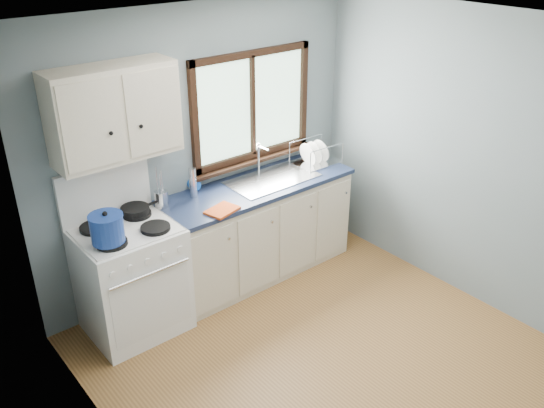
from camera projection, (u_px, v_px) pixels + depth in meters
floor at (342, 371)px, 4.38m from camera, size 3.20×3.60×0.02m
ceiling at (366, 31)px, 3.25m from camera, size 3.20×3.60×0.02m
wall_back at (202, 149)px, 5.06m from camera, size 3.20×0.02×2.50m
wall_left at (131, 324)px, 2.90m from camera, size 0.02×3.60×2.50m
wall_right at (488, 166)px, 4.73m from camera, size 0.02×3.60×2.50m
gas_range at (131, 276)px, 4.63m from camera, size 0.76×0.69×1.36m
base_cabinets at (257, 234)px, 5.42m from camera, size 1.85×0.60×0.88m
countertop at (257, 187)px, 5.20m from camera, size 1.89×0.64×0.04m
sink at (272, 185)px, 5.32m from camera, size 0.84×0.46×0.44m
window at (252, 114)px, 5.24m from camera, size 1.36×0.10×1.03m
upper_cabinets at (114, 113)px, 4.20m from camera, size 0.95×0.35×0.70m
skillet at (135, 209)px, 4.61m from camera, size 0.35×0.25×0.05m
stockpot at (107, 228)px, 4.16m from camera, size 0.25×0.25×0.25m
utensil_crock at (161, 199)px, 4.76m from camera, size 0.14×0.14×0.36m
thermos at (193, 183)px, 4.90m from camera, size 0.07×0.07×0.27m
soap_bottle at (197, 178)px, 5.00m from camera, size 0.11×0.11×0.27m
dish_towel at (222, 210)px, 4.72m from camera, size 0.30×0.25×0.02m
dish_rack at (315, 157)px, 5.61m from camera, size 0.45×0.35×0.23m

